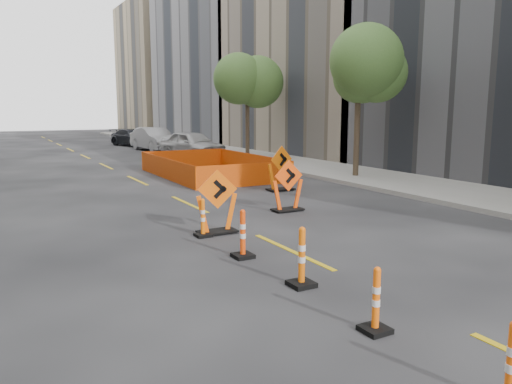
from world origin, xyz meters
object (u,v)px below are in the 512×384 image
parked_car_near (192,144)px  channelizer_5 (243,234)px  channelizer_3 (376,300)px  chevron_sign_left (217,202)px  parked_car_mid (154,139)px  channelizer_4 (302,257)px  channelizer_6 (203,218)px  parked_car_far (132,137)px  chevron_sign_center (288,186)px  chevron_sign_right (281,168)px  channelizer_2 (511,364)px

parked_car_near → channelizer_5: bearing=-123.2°
channelizer_3 → chevron_sign_left: (0.36, 5.96, 0.32)m
channelizer_5 → parked_car_mid: 26.88m
channelizer_4 → channelizer_6: bearing=92.6°
parked_car_near → channelizer_4: bearing=-121.3°
parked_car_mid → parked_car_far: parked_car_mid is taller
channelizer_3 → chevron_sign_left: chevron_sign_left is taller
channelizer_6 → chevron_sign_center: chevron_sign_center is taller
channelizer_4 → parked_car_mid: 28.75m
channelizer_6 → chevron_sign_right: 7.05m
channelizer_2 → channelizer_4: channelizer_4 is taller
channelizer_2 → parked_car_mid: parked_car_mid is taller
chevron_sign_center → parked_car_near: (3.45, 16.34, 0.07)m
channelizer_2 → parked_car_far: 37.93m
chevron_sign_right → parked_car_near: parked_car_near is taller
parked_car_near → chevron_sign_center: bearing=-116.4°
channelizer_6 → chevron_sign_center: bearing=25.1°
channelizer_2 → channelizer_3: 1.95m
chevron_sign_left → chevron_sign_right: chevron_sign_right is taller
channelizer_4 → chevron_sign_left: bearing=86.5°
chevron_sign_center → parked_car_mid: size_ratio=0.30×
chevron_sign_left → parked_car_far: bearing=96.6°
chevron_sign_right → chevron_sign_left: bearing=-145.2°
channelizer_2 → parked_car_far: bearing=80.7°
channelizer_5 → parked_car_near: (6.74, 19.85, 0.33)m
channelizer_4 → parked_car_far: bearing=79.8°
channelizer_3 → channelizer_4: (0.11, 1.95, 0.06)m
channelizer_2 → channelizer_3: size_ratio=1.00×
channelizer_2 → channelizer_5: size_ratio=0.92×
parked_car_far → channelizer_4: bearing=-116.1°
chevron_sign_left → channelizer_6: bearing=-147.1°
chevron_sign_left → chevron_sign_right: 6.66m
chevron_sign_center → parked_car_mid: (3.01, 22.61, 0.07)m
parked_car_near → parked_car_mid: bearing=79.5°
chevron_sign_right → parked_car_near: bearing=72.2°
channelizer_6 → chevron_sign_left: chevron_sign_left is taller
channelizer_6 → chevron_sign_left: size_ratio=0.59×
channelizer_6 → channelizer_5: bearing=-88.4°
parked_car_near → chevron_sign_left: bearing=-124.2°
channelizer_6 → parked_car_mid: size_ratio=0.18×
channelizer_3 → parked_car_mid: (6.29, 30.03, 0.37)m
chevron_sign_left → chevron_sign_center: 3.26m
channelizer_4 → chevron_sign_right: size_ratio=0.63×
channelizer_4 → parked_car_mid: size_ratio=0.21×
channelizer_5 → parked_car_far: size_ratio=0.21×
channelizer_2 → chevron_sign_left: (0.34, 7.91, 0.32)m
parked_car_mid → channelizer_2: bearing=-107.6°
channelizer_4 → parked_car_mid: (6.18, 28.08, 0.31)m
channelizer_2 → parked_car_mid: bearing=78.9°
channelizer_4 → channelizer_5: bearing=93.5°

